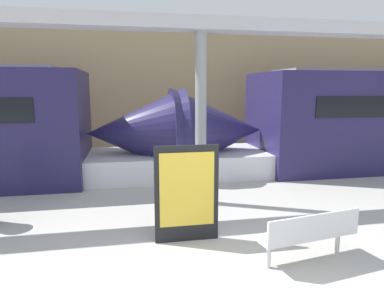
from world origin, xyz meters
The scene contains 5 objects.
station_wall centered at (0.00, 10.20, 2.50)m, with size 56.00×0.20×5.00m, color tan.
bench_near centered at (1.30, 0.69, 0.48)m, with size 1.65×0.71×0.80m.
poster_board centered at (-0.36, 1.78, 0.85)m, with size 1.09×0.07×1.67m.
support_column_near centered at (0.29, 3.71, 1.91)m, with size 0.25×0.25×3.82m, color gray.
canopy_beam centered at (0.29, 3.71, 3.96)m, with size 28.00×0.60×0.28m, color #B7B7BC.
Camera 1 is at (-1.31, -3.72, 2.59)m, focal length 32.00 mm.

